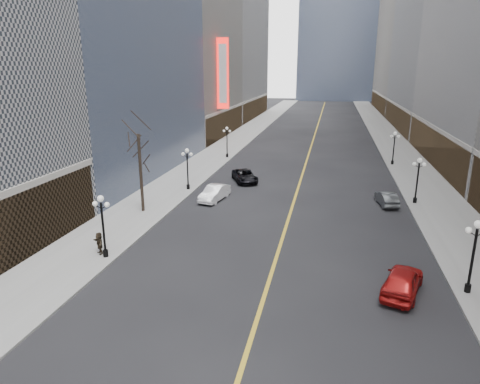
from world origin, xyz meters
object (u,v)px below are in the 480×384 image
at_px(streetlamp_east_1, 474,249).
at_px(streetlamp_west_2, 187,165).
at_px(streetlamp_east_2, 418,176).
at_px(streetlamp_west_3, 227,139).
at_px(streetlamp_west_1, 102,220).
at_px(streetlamp_east_3, 394,145).
at_px(car_nb_mid, 215,193).
at_px(car_sb_mid, 402,281).
at_px(car_nb_far, 245,176).
at_px(car_sb_far, 387,198).

xyz_separation_m(streetlamp_east_1, streetlamp_west_2, (-23.60, 18.00, 0.00)).
xyz_separation_m(streetlamp_east_2, streetlamp_west_3, (-23.60, 18.00, 0.00)).
xyz_separation_m(streetlamp_east_1, streetlamp_west_1, (-23.60, 0.00, 0.00)).
height_order(streetlamp_east_2, streetlamp_east_3, same).
bearing_deg(car_nb_mid, streetlamp_west_1, -94.20).
distance_m(streetlamp_west_2, car_sb_mid, 27.31).
distance_m(streetlamp_west_1, car_nb_far, 23.68).
height_order(streetlamp_east_3, car_sb_far, streetlamp_east_3).
relative_size(streetlamp_east_2, streetlamp_east_3, 1.00).
bearing_deg(streetlamp_east_3, streetlamp_east_2, -90.00).
xyz_separation_m(streetlamp_west_2, car_sb_far, (20.80, -0.93, -2.22)).
height_order(streetlamp_east_1, car_sb_far, streetlamp_east_1).
bearing_deg(streetlamp_east_2, streetlamp_west_3, 142.67).
bearing_deg(car_sb_mid, streetlamp_west_1, 15.62).
distance_m(streetlamp_east_1, car_sb_mid, 4.42).
bearing_deg(car_sb_mid, car_nb_mid, -27.00).
xyz_separation_m(car_nb_mid, car_sb_mid, (15.94, -15.79, 0.05)).
bearing_deg(car_nb_far, car_sb_mid, -83.36).
distance_m(streetlamp_west_3, car_sb_far, 28.21).
xyz_separation_m(streetlamp_east_2, streetlamp_west_2, (-23.60, 0.00, 0.00)).
distance_m(streetlamp_west_3, car_nb_far, 14.27).
height_order(streetlamp_east_2, streetlamp_west_2, same).
bearing_deg(streetlamp_east_2, car_nb_far, 164.77).
bearing_deg(car_nb_mid, streetlamp_west_2, 152.58).
height_order(streetlamp_west_1, car_sb_far, streetlamp_west_1).
xyz_separation_m(streetlamp_west_2, car_nb_far, (5.38, 4.96, -2.19)).
distance_m(car_nb_mid, car_sb_far, 17.09).
bearing_deg(car_nb_far, car_sb_far, -45.55).
xyz_separation_m(streetlamp_east_1, car_nb_mid, (-19.77, 15.07, -2.13)).
xyz_separation_m(streetlamp_east_3, streetlamp_west_2, (-23.60, -18.00, 0.00)).
height_order(streetlamp_west_1, car_nb_mid, streetlamp_west_1).
relative_size(streetlamp_east_1, car_sb_far, 1.10).
height_order(streetlamp_east_1, streetlamp_west_3, same).
relative_size(streetlamp_east_1, streetlamp_east_3, 1.00).
distance_m(streetlamp_west_1, car_sb_far, 27.00).
relative_size(streetlamp_east_2, car_nb_mid, 0.97).
relative_size(car_sb_mid, car_sb_far, 1.17).
xyz_separation_m(streetlamp_east_3, car_sb_mid, (-3.83, -36.73, -2.08)).
bearing_deg(car_nb_mid, streetlamp_east_2, 18.50).
distance_m(streetlamp_east_2, streetlamp_east_3, 18.00).
distance_m(streetlamp_east_3, streetlamp_west_3, 23.60).
relative_size(streetlamp_east_2, streetlamp_west_3, 1.00).
xyz_separation_m(streetlamp_west_3, car_sb_mid, (19.77, -36.73, -2.08)).
xyz_separation_m(streetlamp_east_1, streetlamp_west_3, (-23.60, 36.00, 0.00)).
height_order(streetlamp_west_1, car_nb_far, streetlamp_west_1).
bearing_deg(streetlamp_east_3, streetlamp_west_3, 180.00).
bearing_deg(car_sb_mid, streetlamp_west_3, -43.98).
distance_m(car_sb_mid, car_sb_far, 17.83).
relative_size(streetlamp_west_3, car_nb_far, 0.88).
bearing_deg(streetlamp_east_1, car_sb_mid, -169.26).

